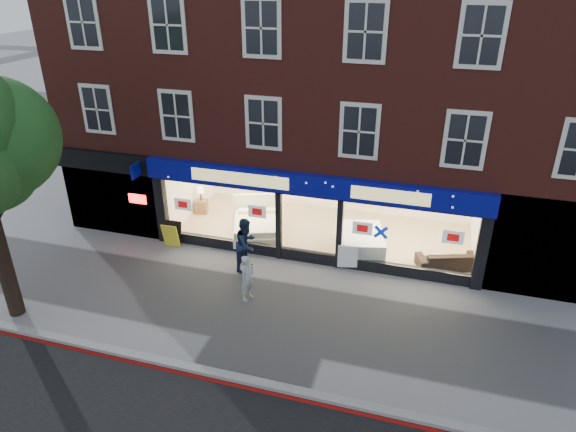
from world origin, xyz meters
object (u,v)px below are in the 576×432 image
at_px(mattress_stack, 359,243).
at_px(pedestrian_blue, 246,244).
at_px(sofa, 448,259).
at_px(a_board, 172,235).
at_px(display_bed, 257,225).
at_px(pedestrian_grey, 247,278).

relative_size(mattress_stack, pedestrian_blue, 1.26).
height_order(sofa, a_board, a_board).
bearing_deg(a_board, display_bed, 30.09).
distance_m(a_board, pedestrian_blue, 3.24).
bearing_deg(pedestrian_blue, mattress_stack, -49.71).
distance_m(mattress_stack, pedestrian_blue, 4.00).
height_order(pedestrian_grey, pedestrian_blue, pedestrian_blue).
height_order(sofa, pedestrian_blue, pedestrian_blue).
relative_size(mattress_stack, pedestrian_grey, 1.57).
distance_m(display_bed, sofa, 6.93).
relative_size(display_bed, a_board, 2.76).
bearing_deg(display_bed, a_board, -168.53).
relative_size(pedestrian_grey, pedestrian_blue, 0.80).
xyz_separation_m(sofa, pedestrian_blue, (-6.46, -1.86, 0.53)).
relative_size(mattress_stack, a_board, 2.47).
distance_m(display_bed, pedestrian_grey, 4.09).
bearing_deg(display_bed, sofa, -23.34).
height_order(mattress_stack, sofa, mattress_stack).
xyz_separation_m(display_bed, sofa, (6.91, -0.43, -0.04)).
xyz_separation_m(display_bed, mattress_stack, (3.91, -0.33, 0.06)).
bearing_deg(display_bed, mattress_stack, -24.59).
xyz_separation_m(display_bed, pedestrian_blue, (0.46, -2.29, 0.49)).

